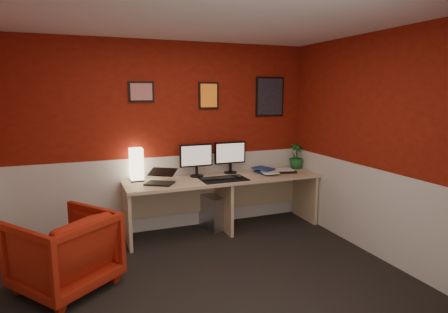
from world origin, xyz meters
TOP-DOWN VIEW (x-y plane):
  - ground at (0.00, 0.00)m, footprint 4.00×3.50m
  - ceiling at (0.00, 0.00)m, footprint 4.00×3.50m
  - wall_back at (0.00, 1.75)m, footprint 4.00×0.01m
  - wall_front at (0.00, -1.75)m, footprint 4.00×0.01m
  - wall_right at (2.00, 0.00)m, footprint 0.01×3.50m
  - wainscot_back at (0.00, 1.75)m, footprint 4.00×0.01m
  - wainscot_right at (2.00, 0.00)m, footprint 0.01×3.50m
  - desk at (0.68, 1.41)m, footprint 2.60×0.65m
  - shoji_lamp at (-0.42, 1.64)m, footprint 0.16×0.16m
  - laptop at (-0.19, 1.36)m, footprint 0.40×0.37m
  - monitor_left at (0.36, 1.59)m, footprint 0.45×0.06m
  - monitor_right at (0.86, 1.64)m, footprint 0.45×0.06m
  - desk_mat at (0.64, 1.31)m, footprint 0.60×0.38m
  - keyboard at (0.56, 1.34)m, footprint 0.43×0.18m
  - mouse at (0.84, 1.28)m, footprint 0.07×0.11m
  - book_bottom at (1.21, 1.41)m, footprint 0.27×0.34m
  - book_middle at (1.21, 1.37)m, footprint 0.28×0.34m
  - book_top at (1.19, 1.42)m, footprint 0.29×0.33m
  - zen_tray at (1.57, 1.42)m, footprint 0.40×0.32m
  - potted_plant at (1.89, 1.58)m, footprint 0.23×0.23m
  - pc_tower at (0.56, 1.57)m, footprint 0.28×0.48m
  - armchair at (-1.27, 0.54)m, footprint 1.12×1.12m
  - art_left at (-0.31, 1.74)m, footprint 0.32×0.02m
  - art_center at (0.58, 1.74)m, footprint 0.28×0.02m
  - art_right at (1.52, 1.74)m, footprint 0.44×0.02m

SIDE VIEW (x-z plane):
  - ground at x=0.00m, z-range -0.01..0.01m
  - pc_tower at x=0.56m, z-range 0.00..0.45m
  - desk at x=0.68m, z-range 0.00..0.73m
  - armchair at x=-1.27m, z-range 0.00..0.74m
  - wainscot_back at x=0.00m, z-range 0.00..1.00m
  - wainscot_right at x=2.00m, z-range 0.00..1.00m
  - desk_mat at x=0.64m, z-range 0.73..0.74m
  - book_bottom at x=1.21m, z-range 0.73..0.76m
  - keyboard at x=0.56m, z-range 0.74..0.75m
  - zen_tray at x=1.57m, z-range 0.73..0.76m
  - mouse at x=0.84m, z-range 0.74..0.77m
  - book_middle at x=1.21m, z-range 0.76..0.78m
  - book_top at x=1.19m, z-range 0.78..0.81m
  - laptop at x=-0.19m, z-range 0.73..0.95m
  - potted_plant at x=1.89m, z-range 0.73..1.10m
  - shoji_lamp at x=-0.42m, z-range 0.73..1.13m
  - monitor_left at x=0.36m, z-range 0.73..1.31m
  - monitor_right at x=0.86m, z-range 0.73..1.31m
  - wall_back at x=0.00m, z-range 0.00..2.50m
  - wall_front at x=0.00m, z-range 0.00..2.50m
  - wall_right at x=2.00m, z-range 0.00..2.50m
  - art_right at x=1.52m, z-range 1.50..2.06m
  - art_center at x=0.58m, z-range 1.62..1.98m
  - art_left at x=-0.31m, z-range 1.72..1.98m
  - ceiling at x=0.00m, z-range 2.50..2.50m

